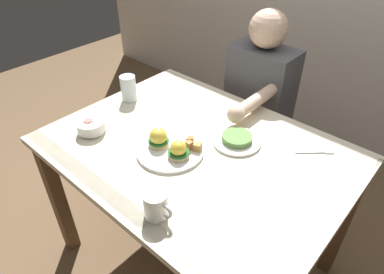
{
  "coord_description": "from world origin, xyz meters",
  "views": [
    {
      "loc": [
        0.71,
        -0.82,
        1.6
      ],
      "look_at": [
        -0.02,
        0.0,
        0.78
      ],
      "focal_mm": 31.67,
      "sensor_mm": 36.0,
      "label": 1
    }
  ],
  "objects_px": {
    "eggs_benedict_plate": "(170,147)",
    "diner_person": "(256,102)",
    "fruit_bowl": "(91,126)",
    "fork": "(317,152)",
    "coffee_mug": "(156,204)",
    "dining_table": "(196,166)",
    "water_glass_near": "(129,89)",
    "side_plate": "(237,140)"
  },
  "relations": [
    {
      "from": "eggs_benedict_plate",
      "to": "diner_person",
      "type": "relative_size",
      "value": 0.24
    },
    {
      "from": "fruit_bowl",
      "to": "diner_person",
      "type": "distance_m",
      "value": 0.89
    },
    {
      "from": "eggs_benedict_plate",
      "to": "fork",
      "type": "height_order",
      "value": "eggs_benedict_plate"
    },
    {
      "from": "coffee_mug",
      "to": "fork",
      "type": "xyz_separation_m",
      "value": [
        0.24,
        0.65,
        -0.05
      ]
    },
    {
      "from": "dining_table",
      "to": "fruit_bowl",
      "type": "height_order",
      "value": "fruit_bowl"
    },
    {
      "from": "dining_table",
      "to": "water_glass_near",
      "type": "xyz_separation_m",
      "value": [
        -0.5,
        0.07,
        0.16
      ]
    },
    {
      "from": "eggs_benedict_plate",
      "to": "water_glass_near",
      "type": "xyz_separation_m",
      "value": [
        -0.44,
        0.16,
        0.03
      ]
    },
    {
      "from": "dining_table",
      "to": "fruit_bowl",
      "type": "bearing_deg",
      "value": -151.43
    },
    {
      "from": "coffee_mug",
      "to": "fork",
      "type": "height_order",
      "value": "coffee_mug"
    },
    {
      "from": "eggs_benedict_plate",
      "to": "fork",
      "type": "distance_m",
      "value": 0.59
    },
    {
      "from": "dining_table",
      "to": "water_glass_near",
      "type": "height_order",
      "value": "water_glass_near"
    },
    {
      "from": "coffee_mug",
      "to": "side_plate",
      "type": "height_order",
      "value": "coffee_mug"
    },
    {
      "from": "dining_table",
      "to": "water_glass_near",
      "type": "bearing_deg",
      "value": 172.28
    },
    {
      "from": "dining_table",
      "to": "eggs_benedict_plate",
      "type": "xyz_separation_m",
      "value": [
        -0.06,
        -0.09,
        0.13
      ]
    },
    {
      "from": "fruit_bowl",
      "to": "dining_table",
      "type": "bearing_deg",
      "value": 28.57
    },
    {
      "from": "dining_table",
      "to": "side_plate",
      "type": "xyz_separation_m",
      "value": [
        0.11,
        0.14,
        0.12
      ]
    },
    {
      "from": "water_glass_near",
      "to": "diner_person",
      "type": "xyz_separation_m",
      "value": [
        0.41,
        0.53,
        -0.15
      ]
    },
    {
      "from": "eggs_benedict_plate",
      "to": "side_plate",
      "type": "height_order",
      "value": "eggs_benedict_plate"
    },
    {
      "from": "side_plate",
      "to": "diner_person",
      "type": "relative_size",
      "value": 0.18
    },
    {
      "from": "dining_table",
      "to": "diner_person",
      "type": "bearing_deg",
      "value": 98.37
    },
    {
      "from": "fork",
      "to": "diner_person",
      "type": "bearing_deg",
      "value": 147.21
    },
    {
      "from": "eggs_benedict_plate",
      "to": "diner_person",
      "type": "height_order",
      "value": "diner_person"
    },
    {
      "from": "dining_table",
      "to": "diner_person",
      "type": "height_order",
      "value": "diner_person"
    },
    {
      "from": "side_plate",
      "to": "diner_person",
      "type": "height_order",
      "value": "diner_person"
    },
    {
      "from": "water_glass_near",
      "to": "fruit_bowl",
      "type": "bearing_deg",
      "value": -71.68
    },
    {
      "from": "eggs_benedict_plate",
      "to": "fruit_bowl",
      "type": "relative_size",
      "value": 2.25
    },
    {
      "from": "water_glass_near",
      "to": "diner_person",
      "type": "relative_size",
      "value": 0.11
    },
    {
      "from": "coffee_mug",
      "to": "diner_person",
      "type": "relative_size",
      "value": 0.1
    },
    {
      "from": "eggs_benedict_plate",
      "to": "dining_table",
      "type": "bearing_deg",
      "value": 59.34
    },
    {
      "from": "coffee_mug",
      "to": "fork",
      "type": "distance_m",
      "value": 0.69
    },
    {
      "from": "fork",
      "to": "fruit_bowl",
      "type": "bearing_deg",
      "value": -146.78
    },
    {
      "from": "fork",
      "to": "dining_table",
      "type": "bearing_deg",
      "value": -142.36
    },
    {
      "from": "eggs_benedict_plate",
      "to": "water_glass_near",
      "type": "height_order",
      "value": "water_glass_near"
    },
    {
      "from": "water_glass_near",
      "to": "side_plate",
      "type": "xyz_separation_m",
      "value": [
        0.6,
        0.07,
        -0.04
      ]
    },
    {
      "from": "fruit_bowl",
      "to": "fork",
      "type": "bearing_deg",
      "value": 33.22
    },
    {
      "from": "coffee_mug",
      "to": "water_glass_near",
      "type": "distance_m",
      "value": 0.76
    },
    {
      "from": "coffee_mug",
      "to": "side_plate",
      "type": "xyz_separation_m",
      "value": [
        -0.03,
        0.49,
        -0.04
      ]
    },
    {
      "from": "coffee_mug",
      "to": "side_plate",
      "type": "bearing_deg",
      "value": 94.07
    },
    {
      "from": "dining_table",
      "to": "diner_person",
      "type": "relative_size",
      "value": 1.05
    },
    {
      "from": "eggs_benedict_plate",
      "to": "water_glass_near",
      "type": "bearing_deg",
      "value": 159.88
    },
    {
      "from": "fruit_bowl",
      "to": "coffee_mug",
      "type": "height_order",
      "value": "coffee_mug"
    },
    {
      "from": "coffee_mug",
      "to": "diner_person",
      "type": "height_order",
      "value": "diner_person"
    }
  ]
}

